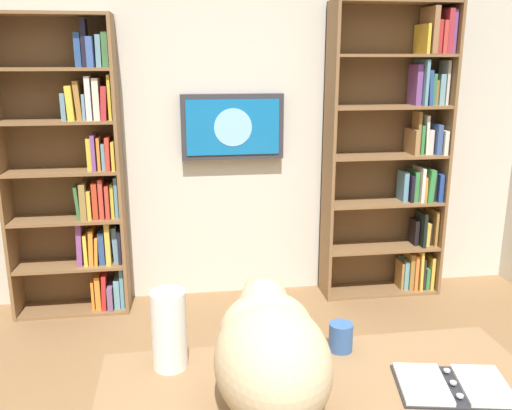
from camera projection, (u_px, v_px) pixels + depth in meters
The scene contains 8 objects.
wall_back at pixel (228, 111), 3.86m from camera, with size 4.52×0.06×2.70m, color beige.
bookshelf_left at pixel (399, 154), 3.95m from camera, with size 0.87×0.28×2.08m.
bookshelf_right at pixel (78, 174), 3.65m from camera, with size 0.76×0.28×1.98m.
wall_mounted_tv at pixel (233, 127), 3.81m from camera, with size 0.71×0.07×0.45m.
cat at pixel (270, 350), 1.52m from camera, with size 0.32×0.57×0.35m.
open_binder at pixel (453, 385), 1.64m from camera, with size 0.37×0.28×0.02m.
paper_towel_roll at pixel (169, 330), 1.72m from camera, with size 0.11×0.11×0.26m, color white.
coffee_mug at pixel (341, 337), 1.84m from camera, with size 0.08×0.08×0.10m, color #335999.
Camera 1 is at (0.37, 1.66, 1.72)m, focal length 38.59 mm.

